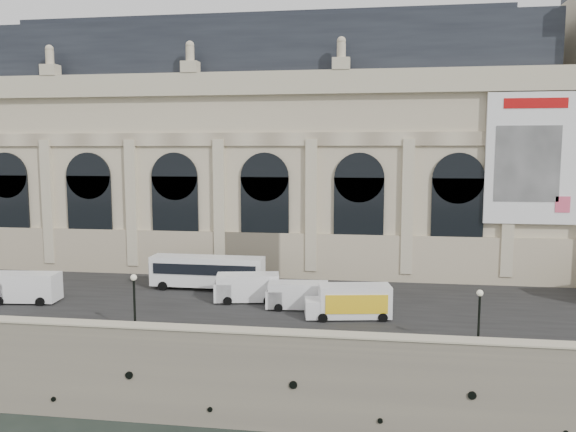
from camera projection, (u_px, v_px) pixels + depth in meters
name	position (u px, v px, depth m)	size (l,w,h in m)	color
ground	(265.00, 432.00, 39.65)	(260.00, 260.00, 0.00)	black
quay	(313.00, 279.00, 73.73)	(160.00, 70.00, 6.00)	gray
street	(292.00, 298.00, 52.73)	(160.00, 24.00, 0.06)	#2D2D2D
parapet	(266.00, 338.00, 39.48)	(160.00, 1.40, 1.21)	gray
museum	(262.00, 151.00, 68.57)	(69.00, 18.70, 29.10)	beige
bus_left	(207.00, 271.00, 55.71)	(11.39, 2.79, 3.34)	white
van_a	(22.00, 288.00, 51.00)	(6.31, 2.96, 2.73)	white
van_b	(294.00, 295.00, 48.91)	(5.52, 2.56, 2.39)	white
van_c	(244.00, 288.00, 51.19)	(6.16, 3.25, 2.61)	white
box_truck	(350.00, 302.00, 46.09)	(7.25, 3.39, 2.81)	white
lamp_left	(135.00, 305.00, 41.84)	(0.47, 0.47, 4.65)	black
lamp_right	(479.00, 321.00, 38.32)	(0.45, 0.45, 4.38)	black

